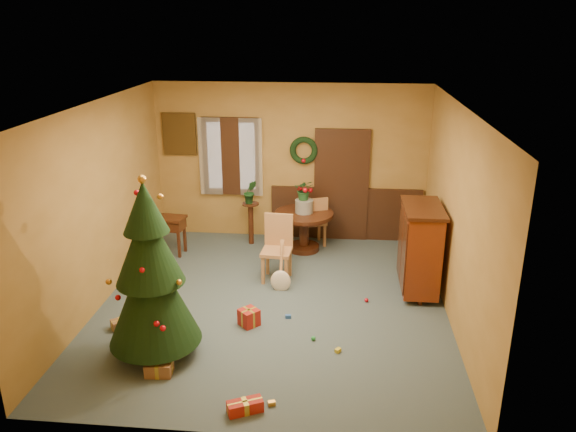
# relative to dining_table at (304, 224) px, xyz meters

# --- Properties ---
(room_envelope) EXTENTS (5.50, 5.50, 5.50)m
(room_envelope) POSITION_rel_dining_table_xyz_m (-0.10, 0.63, 0.61)
(room_envelope) COLOR #3A4C55
(room_envelope) RESTS_ON ground
(dining_table) EXTENTS (1.05, 1.05, 0.72)m
(dining_table) POSITION_rel_dining_table_xyz_m (0.00, 0.00, 0.00)
(dining_table) COLOR black
(dining_table) RESTS_ON floor
(urn) EXTENTS (0.32, 0.32, 0.23)m
(urn) POSITION_rel_dining_table_xyz_m (0.00, 0.00, 0.33)
(urn) COLOR slate
(urn) RESTS_ON dining_table
(centerpiece_plant) EXTENTS (0.33, 0.29, 0.37)m
(centerpiece_plant) POSITION_rel_dining_table_xyz_m (0.00, 0.00, 0.63)
(centerpiece_plant) COLOR #1E4C23
(centerpiece_plant) RESTS_ON urn
(chair_near) EXTENTS (0.49, 0.49, 1.06)m
(chair_near) POSITION_rel_dining_table_xyz_m (-0.34, -1.18, 0.06)
(chair_near) COLOR #9A673D
(chair_near) RESTS_ON floor
(chair_far) EXTENTS (0.53, 0.53, 0.95)m
(chair_far) POSITION_rel_dining_table_xyz_m (0.18, 0.22, 0.01)
(chair_far) COLOR #9A673D
(chair_far) RESTS_ON floor
(guitar) EXTENTS (0.44, 0.55, 0.72)m
(guitar) POSITION_rel_dining_table_xyz_m (-0.25, -1.61, -0.13)
(guitar) COLOR #F9E7CF
(guitar) RESTS_ON floor
(plant_stand) EXTENTS (0.31, 0.31, 0.79)m
(plant_stand) POSITION_rel_dining_table_xyz_m (-0.99, 0.22, -0.01)
(plant_stand) COLOR black
(plant_stand) RESTS_ON floor
(stand_plant) EXTENTS (0.29, 0.26, 0.43)m
(stand_plant) POSITION_rel_dining_table_xyz_m (-0.99, 0.22, 0.50)
(stand_plant) COLOR #19471E
(stand_plant) RESTS_ON plant_stand
(christmas_tree) EXTENTS (1.13, 1.13, 2.33)m
(christmas_tree) POSITION_rel_dining_table_xyz_m (-1.60, -3.49, 0.60)
(christmas_tree) COLOR #382111
(christmas_tree) RESTS_ON floor
(writing_desk) EXTENTS (0.81, 0.47, 0.69)m
(writing_desk) POSITION_rel_dining_table_xyz_m (-2.46, -0.37, 0.02)
(writing_desk) COLOR black
(writing_desk) RESTS_ON floor
(sideboard) EXTENTS (0.57, 1.08, 1.38)m
(sideboard) POSITION_rel_dining_table_xyz_m (1.84, -1.45, 0.24)
(sideboard) COLOR #5A220A
(sideboard) RESTS_ON floor
(gift_a) EXTENTS (0.32, 0.25, 0.17)m
(gift_a) POSITION_rel_dining_table_xyz_m (-1.44, -3.90, -0.42)
(gift_a) COLOR brown
(gift_a) RESTS_ON floor
(gift_b) EXTENTS (0.33, 0.33, 0.24)m
(gift_b) POSITION_rel_dining_table_xyz_m (-0.56, -2.69, -0.39)
(gift_b) COLOR #A61F16
(gift_b) RESTS_ON floor
(gift_c) EXTENTS (0.29, 0.28, 0.13)m
(gift_c) POSITION_rel_dining_table_xyz_m (-2.29, -2.94, -0.44)
(gift_c) COLOR brown
(gift_c) RESTS_ON floor
(gift_d) EXTENTS (0.41, 0.30, 0.14)m
(gift_d) POSITION_rel_dining_table_xyz_m (-0.32, -4.47, -0.44)
(gift_d) COLOR #A61F16
(gift_d) RESTS_ON floor
(toy_a) EXTENTS (0.09, 0.06, 0.05)m
(toy_a) POSITION_rel_dining_table_xyz_m (-0.05, -2.46, -0.48)
(toy_a) COLOR blue
(toy_a) RESTS_ON floor
(toy_b) EXTENTS (0.06, 0.06, 0.06)m
(toy_b) POSITION_rel_dining_table_xyz_m (0.33, -3.00, -0.47)
(toy_b) COLOR green
(toy_b) RESTS_ON floor
(toy_c) EXTENTS (0.09, 0.09, 0.05)m
(toy_c) POSITION_rel_dining_table_xyz_m (0.66, -3.24, -0.48)
(toy_c) COLOR gold
(toy_c) RESTS_ON floor
(toy_d) EXTENTS (0.06, 0.06, 0.06)m
(toy_d) POSITION_rel_dining_table_xyz_m (1.06, -1.88, -0.47)
(toy_d) COLOR red
(toy_d) RESTS_ON floor
(toy_e) EXTENTS (0.09, 0.07, 0.05)m
(toy_e) POSITION_rel_dining_table_xyz_m (-0.05, -4.34, -0.48)
(toy_e) COLOR gold
(toy_e) RESTS_ON floor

